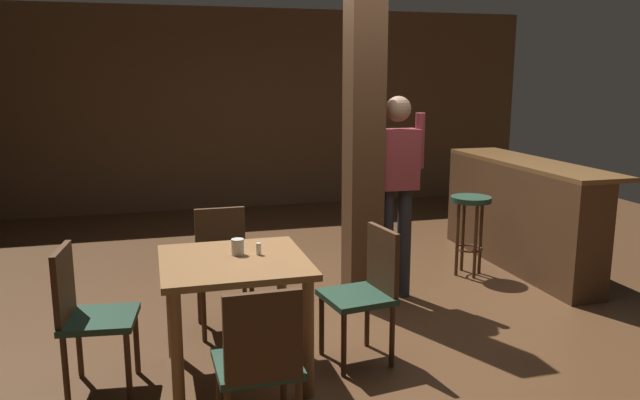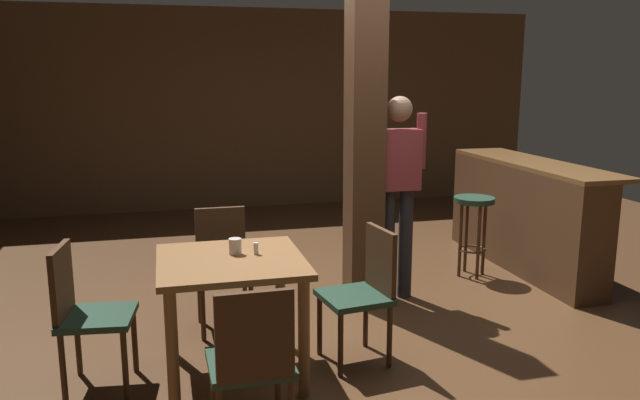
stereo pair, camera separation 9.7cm
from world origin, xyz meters
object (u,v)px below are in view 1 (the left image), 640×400
dining_table (234,280)px  bar_stool_near (470,215)px  chair_east (367,287)px  bar_counter (518,213)px  salt_shaker (259,249)px  standing_person (397,183)px  chair_north (223,262)px  napkin_cup (238,247)px  chair_south (259,360)px  chair_west (86,311)px

dining_table → bar_stool_near: (2.43, 1.46, -0.05)m
chair_east → bar_counter: bar_counter is taller
dining_table → bar_counter: (3.03, 1.58, -0.09)m
salt_shaker → standing_person: bearing=37.2°
chair_north → napkin_cup: 0.80m
dining_table → chair_east: size_ratio=1.01×
napkin_cup → bar_counter: (2.99, 1.50, -0.28)m
chair_east → bar_counter: (2.15, 1.58, 0.03)m
chair_east → salt_shaker: chair_east is taller
chair_east → chair_south: bearing=-135.0°
dining_table → chair_north: size_ratio=1.01×
chair_west → chair_east: same height
chair_east → napkin_cup: chair_east is taller
chair_east → standing_person: size_ratio=0.52×
chair_south → chair_west: bearing=134.0°
standing_person → chair_east: bearing=-120.7°
chair_north → chair_east: 1.18m
chair_north → chair_east: same height
chair_south → bar_stool_near: (2.43, 2.33, 0.08)m
chair_north → standing_person: 1.59m
bar_stool_near → chair_north: bearing=-165.1°
bar_counter → chair_west: bearing=-158.6°
standing_person → bar_stool_near: size_ratio=2.25×
chair_north → chair_west: (-0.90, -0.77, 0.00)m
salt_shaker → bar_counter: 3.26m
chair_north → salt_shaker: 0.84m
napkin_cup → bar_counter: bar_counter is taller
chair_north → bar_stool_near: bearing=14.9°
napkin_cup → standing_person: size_ratio=0.06×
chair_west → bar_counter: bearing=21.4°
chair_west → bar_counter: (3.91, 1.53, 0.03)m
napkin_cup → chair_south: bearing=-92.1°
chair_south → napkin_cup: (0.03, 0.96, 0.32)m
chair_west → bar_stool_near: (3.31, 1.41, 0.08)m
napkin_cup → salt_shaker: 0.13m
chair_west → salt_shaker: chair_west is taller
standing_person → chair_south: bearing=-127.8°
napkin_cup → salt_shaker: napkin_cup is taller
chair_east → napkin_cup: bearing=174.4°
bar_counter → napkin_cup: bearing=-153.4°
chair_west → chair_south: size_ratio=1.00×
chair_south → napkin_cup: bearing=87.9°
chair_south → napkin_cup: size_ratio=8.74×
dining_table → standing_person: 1.89m
dining_table → salt_shaker: salt_shaker is taller
napkin_cup → bar_counter: size_ratio=0.05×
chair_east → napkin_cup: size_ratio=8.74×
chair_south → salt_shaker: 0.98m
napkin_cup → bar_stool_near: 2.77m
chair_south → standing_person: (1.51, 1.95, 0.50)m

